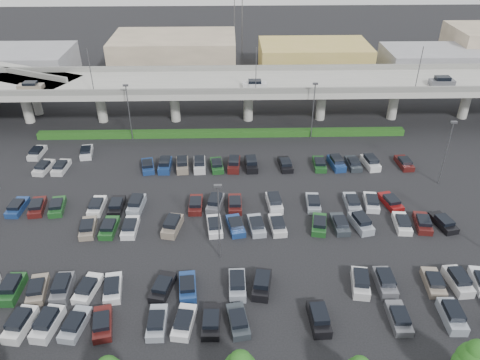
{
  "coord_description": "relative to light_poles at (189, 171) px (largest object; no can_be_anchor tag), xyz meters",
  "views": [
    {
      "loc": [
        1.38,
        -51.51,
        37.7
      ],
      "look_at": [
        2.8,
        6.44,
        2.0
      ],
      "focal_mm": 35.0,
      "sensor_mm": 36.0,
      "label": 1
    }
  ],
  "objects": [
    {
      "name": "light_poles",
      "position": [
        0.0,
        0.0,
        0.0
      ],
      "size": [
        66.9,
        48.38,
        10.3
      ],
      "color": "#4B4B50",
      "rests_on": "ground"
    },
    {
      "name": "distant_buildings",
      "position": [
        16.5,
        59.81,
        -2.49
      ],
      "size": [
        138.0,
        24.0,
        9.0
      ],
      "color": "gray",
      "rests_on": "ground"
    },
    {
      "name": "overpass",
      "position": [
        3.95,
        29.97,
        0.73
      ],
      "size": [
        150.0,
        13.0,
        15.8
      ],
      "color": "gray",
      "rests_on": "ground"
    },
    {
      "name": "ground",
      "position": [
        4.13,
        -2.0,
        -6.24
      ],
      "size": [
        280.0,
        280.0,
        0.0
      ],
      "primitive_type": "plane",
      "color": "black"
    },
    {
      "name": "hedge",
      "position": [
        4.13,
        23.0,
        -5.69
      ],
      "size": [
        66.0,
        1.6,
        1.1
      ],
      "primitive_type": "cube",
      "color": "#174313",
      "rests_on": "ground"
    },
    {
      "name": "parked_cars",
      "position": [
        2.79,
        -5.51,
        -5.63
      ],
      "size": [
        63.12,
        41.65,
        1.67
      ],
      "color": "navy",
      "rests_on": "ground"
    }
  ]
}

